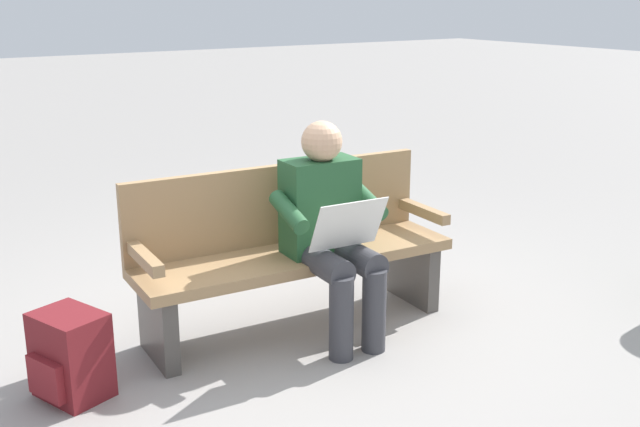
% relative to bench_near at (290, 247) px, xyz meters
% --- Properties ---
extents(ground_plane, '(40.00, 40.00, 0.00)m').
position_rel_bench_near_xyz_m(ground_plane, '(0.00, 0.07, -0.46)').
color(ground_plane, gray).
extents(bench_near, '(1.83, 0.59, 0.90)m').
position_rel_bench_near_xyz_m(bench_near, '(0.00, 0.00, 0.00)').
color(bench_near, '#9E7A51').
rests_on(bench_near, ground).
extents(person_seated, '(0.59, 0.59, 1.18)m').
position_rel_bench_near_xyz_m(person_seated, '(-0.11, 0.24, 0.17)').
color(person_seated, '#23512D').
rests_on(person_seated, ground).
extents(backpack, '(0.37, 0.39, 0.41)m').
position_rel_bench_near_xyz_m(backpack, '(1.28, 0.14, -0.25)').
color(backpack, maroon).
rests_on(backpack, ground).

